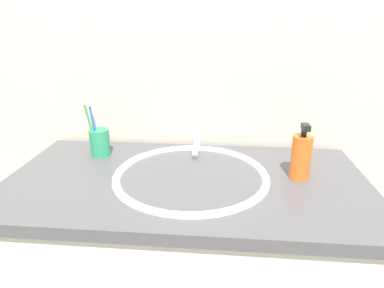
# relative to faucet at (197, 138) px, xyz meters

# --- Properties ---
(tiled_wall_back) EXTENTS (2.26, 0.04, 2.40)m
(tiled_wall_back) POSITION_rel_faucet_xyz_m (-0.01, 0.09, 0.27)
(tiled_wall_back) COLOR beige
(tiled_wall_back) RESTS_ON ground
(sink_basin) EXTENTS (0.46, 0.46, 0.12)m
(sink_basin) POSITION_rel_faucet_xyz_m (-0.00, -0.21, -0.08)
(sink_basin) COLOR white
(sink_basin) RESTS_ON vanity_counter
(faucet) EXTENTS (0.02, 0.16, 0.09)m
(faucet) POSITION_rel_faucet_xyz_m (0.00, 0.00, 0.00)
(faucet) COLOR silver
(faucet) RESTS_ON sink_basin
(toothbrush_cup) EXTENTS (0.07, 0.07, 0.09)m
(toothbrush_cup) POSITION_rel_faucet_xyz_m (-0.32, -0.08, 0.00)
(toothbrush_cup) COLOR #2D9966
(toothbrush_cup) RESTS_ON vanity_counter
(toothbrush_white) EXTENTS (0.04, 0.03, 0.21)m
(toothbrush_white) POSITION_rel_faucet_xyz_m (-0.35, -0.05, 0.08)
(toothbrush_white) COLOR white
(toothbrush_white) RESTS_ON toothbrush_cup
(toothbrush_blue) EXTENTS (0.02, 0.03, 0.20)m
(toothbrush_blue) POSITION_rel_faucet_xyz_m (-0.33, -0.10, 0.07)
(toothbrush_blue) COLOR blue
(toothbrush_blue) RESTS_ON toothbrush_cup
(toothbrush_green) EXTENTS (0.04, 0.03, 0.20)m
(toothbrush_green) POSITION_rel_faucet_xyz_m (-0.35, -0.09, 0.08)
(toothbrush_green) COLOR green
(toothbrush_green) RESTS_ON toothbrush_cup
(soap_dispenser) EXTENTS (0.06, 0.06, 0.17)m
(soap_dispenser) POSITION_rel_faucet_xyz_m (0.32, -0.20, 0.03)
(soap_dispenser) COLOR orange
(soap_dispenser) RESTS_ON vanity_counter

